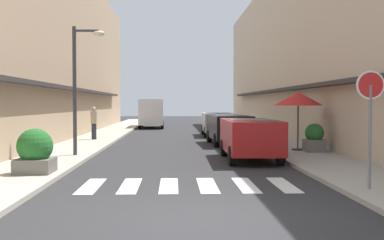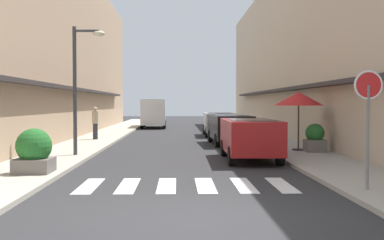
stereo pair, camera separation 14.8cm
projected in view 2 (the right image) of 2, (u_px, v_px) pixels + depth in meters
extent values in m
plane|color=#2B2B2D|center=(181.00, 140.00, 26.19)|extent=(99.61, 99.61, 0.00)
cube|color=#ADA899|center=(98.00, 139.00, 26.04)|extent=(2.52, 63.39, 0.12)
cube|color=#9E998E|center=(264.00, 138.00, 26.33)|extent=(2.52, 63.39, 0.12)
cube|color=tan|center=(36.00, 47.00, 27.01)|extent=(5.00, 42.75, 10.68)
cube|color=#332D2D|center=(84.00, 90.00, 27.18)|extent=(0.50, 29.93, 0.16)
cube|color=#C6B299|center=(323.00, 51.00, 27.53)|extent=(5.00, 42.75, 10.27)
cube|color=#332D2D|center=(277.00, 91.00, 27.53)|extent=(0.50, 29.93, 0.16)
cube|color=silver|center=(89.00, 186.00, 11.37)|extent=(0.45, 2.20, 0.01)
cube|color=silver|center=(128.00, 186.00, 11.40)|extent=(0.45, 2.20, 0.01)
cube|color=silver|center=(167.00, 186.00, 11.43)|extent=(0.45, 2.20, 0.01)
cube|color=silver|center=(205.00, 185.00, 11.46)|extent=(0.45, 2.20, 0.01)
cube|color=silver|center=(244.00, 185.00, 11.49)|extent=(0.45, 2.20, 0.01)
cube|color=silver|center=(282.00, 185.00, 11.52)|extent=(0.45, 2.20, 0.01)
cube|color=maroon|center=(250.00, 136.00, 16.51)|extent=(1.80, 4.24, 1.13)
cube|color=black|center=(251.00, 127.00, 16.29)|extent=(1.50, 2.38, 0.56)
cylinder|color=black|center=(224.00, 148.00, 17.91)|extent=(0.23, 0.64, 0.64)
cylinder|color=black|center=(265.00, 148.00, 17.94)|extent=(0.23, 0.64, 0.64)
cylinder|color=black|center=(232.00, 156.00, 15.13)|extent=(0.23, 0.64, 0.64)
cylinder|color=black|center=(280.00, 156.00, 15.16)|extent=(0.23, 0.64, 0.64)
cube|color=black|center=(230.00, 127.00, 22.95)|extent=(1.93, 4.34, 1.13)
cube|color=black|center=(230.00, 121.00, 22.73)|extent=(1.57, 2.45, 0.56)
cylinder|color=black|center=(210.00, 136.00, 24.32)|extent=(0.25, 0.65, 0.64)
cylinder|color=black|center=(240.00, 136.00, 24.43)|extent=(0.25, 0.65, 0.64)
cylinder|color=black|center=(217.00, 140.00, 21.51)|extent=(0.25, 0.65, 0.64)
cylinder|color=black|center=(251.00, 140.00, 21.62)|extent=(0.25, 0.65, 0.64)
cube|color=silver|center=(219.00, 122.00, 29.07)|extent=(1.79, 4.17, 1.13)
cube|color=black|center=(219.00, 117.00, 28.85)|extent=(1.49, 2.34, 0.56)
cylinder|color=black|center=(205.00, 130.00, 30.44)|extent=(0.23, 0.64, 0.64)
cylinder|color=black|center=(229.00, 130.00, 30.47)|extent=(0.23, 0.64, 0.64)
cylinder|color=black|center=(207.00, 132.00, 27.70)|extent=(0.23, 0.64, 0.64)
cylinder|color=black|center=(234.00, 132.00, 27.73)|extent=(0.23, 0.64, 0.64)
cube|color=silver|center=(154.00, 112.00, 38.95)|extent=(2.05, 5.44, 2.03)
cube|color=black|center=(154.00, 103.00, 38.66)|extent=(1.70, 3.06, 0.56)
cylinder|color=black|center=(144.00, 123.00, 40.72)|extent=(0.23, 0.64, 0.64)
cylinder|color=black|center=(165.00, 123.00, 40.81)|extent=(0.23, 0.64, 0.64)
cylinder|color=black|center=(142.00, 125.00, 37.17)|extent=(0.23, 0.64, 0.64)
cylinder|color=black|center=(164.00, 125.00, 37.26)|extent=(0.23, 0.64, 0.64)
cylinder|color=slate|center=(368.00, 137.00, 10.26)|extent=(0.07, 0.07, 2.31)
cylinder|color=red|center=(368.00, 85.00, 10.22)|extent=(0.64, 0.03, 0.64)
torus|color=white|center=(368.00, 85.00, 10.22)|extent=(0.65, 0.05, 0.65)
cylinder|color=#38383D|center=(75.00, 91.00, 17.21)|extent=(0.14, 0.14, 4.75)
cylinder|color=#38383D|center=(87.00, 31.00, 17.14)|extent=(0.90, 0.10, 0.10)
ellipsoid|color=beige|center=(99.00, 34.00, 17.16)|extent=(0.44, 0.28, 0.20)
cylinder|color=#262626|center=(298.00, 149.00, 18.99)|extent=(0.48, 0.48, 0.06)
cylinder|color=#4C3823|center=(298.00, 125.00, 18.95)|extent=(0.06, 0.06, 2.10)
cone|color=red|center=(299.00, 99.00, 18.92)|extent=(2.04, 2.04, 0.55)
cube|color=slate|center=(34.00, 165.00, 12.81)|extent=(0.98, 0.98, 0.40)
sphere|color=#236628|center=(34.00, 146.00, 12.79)|extent=(0.98, 0.98, 0.98)
cube|color=slate|center=(315.00, 146.00, 18.38)|extent=(0.76, 0.76, 0.48)
sphere|color=#236628|center=(315.00, 133.00, 18.37)|extent=(0.74, 0.74, 0.74)
cylinder|color=#282B33|center=(95.00, 131.00, 24.84)|extent=(0.26, 0.26, 0.85)
cylinder|color=tan|center=(95.00, 117.00, 24.81)|extent=(0.34, 0.34, 0.67)
sphere|color=tan|center=(95.00, 109.00, 24.79)|extent=(0.23, 0.23, 0.23)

